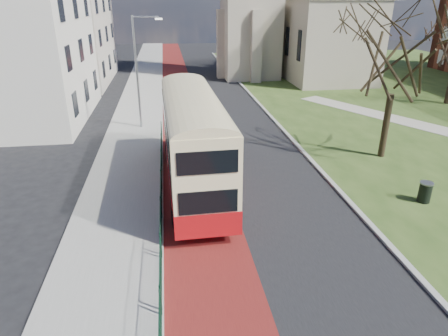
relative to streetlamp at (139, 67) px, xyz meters
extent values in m
plane|color=black|center=(4.35, -18.00, -4.59)|extent=(160.00, 160.00, 0.00)
cube|color=black|center=(5.85, 2.00, -4.59)|extent=(9.00, 120.00, 0.01)
cube|color=#591414|center=(3.15, 2.00, -4.59)|extent=(3.40, 120.00, 0.01)
cube|color=gray|center=(-0.65, 2.00, -4.53)|extent=(4.00, 120.00, 0.12)
cube|color=#999993|center=(1.35, 2.00, -4.53)|extent=(0.25, 120.00, 0.13)
cube|color=#999993|center=(10.45, 4.00, -4.53)|extent=(0.25, 80.00, 0.13)
cylinder|color=#0D3D28|center=(1.40, -14.00, -3.49)|extent=(0.04, 24.00, 0.04)
cylinder|color=#0D3D28|center=(1.40, -14.00, -4.44)|extent=(0.04, 24.00, 0.04)
cube|color=#A09681|center=(20.85, 20.00, -0.09)|extent=(9.00, 18.00, 9.00)
cube|color=silver|center=(-9.65, 4.00, 1.66)|extent=(10.00, 14.00, 12.50)
cube|color=#C0B4A2|center=(-9.65, 20.00, 0.91)|extent=(10.00, 16.00, 11.00)
cylinder|color=gray|center=(-0.15, 0.00, -0.47)|extent=(0.16, 0.16, 8.00)
cylinder|color=gray|center=(0.75, 0.00, 3.43)|extent=(1.80, 0.10, 0.10)
cube|color=silver|center=(1.65, 0.00, 3.28)|extent=(0.50, 0.18, 0.12)
cube|color=#AA0F13|center=(3.12, -11.01, -3.53)|extent=(2.96, 11.54, 1.04)
cube|color=beige|center=(3.12, -11.01, -1.50)|extent=(2.93, 11.48, 3.03)
cube|color=black|center=(1.80, -10.73, -2.43)|extent=(0.30, 9.41, 0.99)
cube|color=black|center=(4.42, -10.66, -2.43)|extent=(0.30, 9.41, 0.99)
cube|color=black|center=(1.81, -11.04, -0.87)|extent=(0.33, 10.33, 0.94)
cube|color=black|center=(4.43, -10.98, -0.87)|extent=(0.33, 10.33, 0.94)
cube|color=black|center=(2.97, -5.30, -2.43)|extent=(2.34, 0.14, 1.10)
cube|color=black|center=(2.97, -5.30, -0.87)|extent=(2.34, 0.14, 0.94)
cube|color=orange|center=(2.97, -5.30, -0.28)|extent=(1.86, 0.15, 0.31)
cylinder|color=black|center=(1.81, -7.14, -4.05)|extent=(0.34, 1.09, 1.08)
cylinder|color=black|center=(4.23, -7.08, -4.05)|extent=(0.34, 1.09, 1.08)
cylinder|color=black|center=(2.00, -14.48, -4.05)|extent=(0.34, 1.09, 1.08)
cylinder|color=black|center=(4.42, -14.42, -4.05)|extent=(0.34, 1.09, 1.08)
cylinder|color=black|center=(15.07, -8.23, -2.59)|extent=(0.48, 0.48, 3.93)
cylinder|color=black|center=(14.06, -14.26, -4.07)|extent=(0.69, 0.69, 0.96)
cylinder|color=gray|center=(14.06, -14.26, -3.56)|extent=(0.74, 0.74, 0.06)
camera|label=1|loc=(1.97, -30.01, 4.60)|focal=32.00mm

